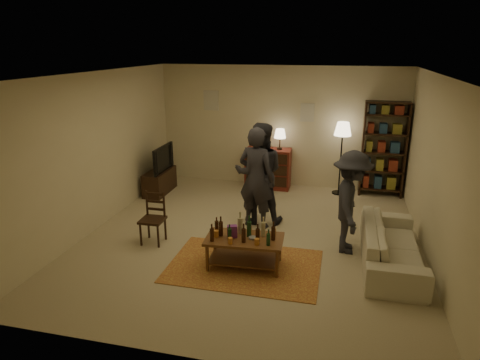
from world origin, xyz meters
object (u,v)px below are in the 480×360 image
(bookshelf, at_px, (383,148))
(person_by_sofa, at_px, (351,203))
(tv_stand, at_px, (160,176))
(person_left, at_px, (256,178))
(floor_lamp, at_px, (343,134))
(sofa, at_px, (392,245))
(dresser, at_px, (268,167))
(dining_chair, at_px, (154,216))
(coffee_table, at_px, (244,241))
(person_right, at_px, (259,173))

(bookshelf, bearing_deg, person_by_sofa, -103.02)
(tv_stand, bearing_deg, person_left, -28.08)
(floor_lamp, bearing_deg, sofa, -75.04)
(dresser, xyz_separation_m, floor_lamp, (1.58, -0.06, 0.85))
(dining_chair, distance_m, sofa, 3.73)
(dresser, height_order, bookshelf, bookshelf)
(bookshelf, bearing_deg, sofa, -90.82)
(dining_chair, bearing_deg, person_left, 33.34)
(sofa, bearing_deg, coffee_table, 105.42)
(floor_lamp, bearing_deg, person_by_sofa, -85.93)
(floor_lamp, height_order, sofa, floor_lamp)
(coffee_table, distance_m, person_by_sofa, 1.77)
(coffee_table, xyz_separation_m, tv_stand, (-2.54, 2.78, -0.02))
(person_by_sofa, bearing_deg, tv_stand, 64.04)
(tv_stand, height_order, floor_lamp, floor_lamp)
(coffee_table, height_order, dresser, dresser)
(dresser, height_order, person_left, person_left)
(dining_chair, relative_size, person_by_sofa, 0.53)
(dresser, distance_m, bookshelf, 2.50)
(person_right, bearing_deg, bookshelf, -146.26)
(dining_chair, xyz_separation_m, floor_lamp, (2.92, 3.16, 0.88))
(dresser, bearing_deg, person_right, -85.02)
(sofa, xyz_separation_m, person_right, (-2.22, 1.13, 0.62))
(dining_chair, height_order, floor_lamp, floor_lamp)
(coffee_table, relative_size, tv_stand, 1.09)
(floor_lamp, xyz_separation_m, person_left, (-1.41, -2.14, -0.43))
(tv_stand, height_order, person_right, person_right)
(bookshelf, xyz_separation_m, floor_lamp, (-0.86, -0.13, 0.29))
(bookshelf, relative_size, floor_lamp, 1.28)
(person_left, bearing_deg, dresser, -70.99)
(dining_chair, distance_m, person_right, 2.01)
(dining_chair, height_order, person_by_sofa, person_by_sofa)
(bookshelf, height_order, person_left, bookshelf)
(person_left, height_order, person_right, person_right)
(coffee_table, xyz_separation_m, bookshelf, (2.15, 3.76, 0.63))
(bookshelf, bearing_deg, floor_lamp, -171.41)
(person_left, bearing_deg, coffee_table, 109.55)
(bookshelf, height_order, sofa, bookshelf)
(tv_stand, relative_size, sofa, 0.51)
(person_left, bearing_deg, bookshelf, -120.31)
(tv_stand, distance_m, person_right, 2.70)
(coffee_table, height_order, sofa, coffee_table)
(coffee_table, relative_size, person_by_sofa, 0.71)
(dining_chair, xyz_separation_m, tv_stand, (-0.91, 2.31, -0.06))
(person_left, bearing_deg, dining_chair, 48.85)
(floor_lamp, relative_size, sofa, 0.76)
(sofa, bearing_deg, person_left, 67.77)
(coffee_table, bearing_deg, sofa, 15.42)
(dining_chair, xyz_separation_m, bookshelf, (3.78, 3.29, 0.59))
(bookshelf, relative_size, person_left, 1.12)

